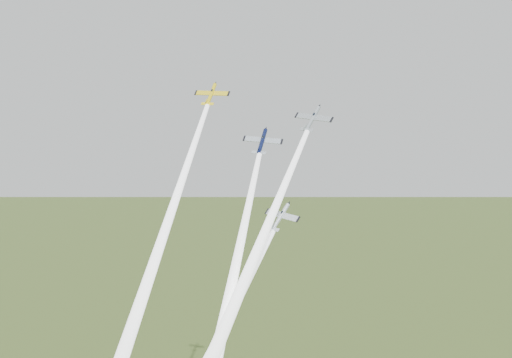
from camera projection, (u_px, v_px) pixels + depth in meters
name	position (u px, v px, depth m)	size (l,w,h in m)	color
plane_yellow	(211.00, 94.00, 133.77)	(7.71, 7.65, 1.21)	yellow
smoke_trail_yellow	(166.00, 229.00, 114.09)	(2.48, 2.48, 61.04)	white
plane_navy	(262.00, 142.00, 124.42)	(7.91, 7.85, 1.24)	#0D143A
smoke_trail_navy	(232.00, 282.00, 106.06)	(2.48, 2.48, 55.51)	white
plane_silver_right	(312.00, 119.00, 121.74)	(7.88, 7.81, 1.23)	#A3ABB1
smoke_trail_silver_right	(254.00, 258.00, 105.67)	(2.48, 2.48, 56.22)	white
plane_silver_low	(280.00, 217.00, 118.22)	(7.64, 7.58, 1.20)	silver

